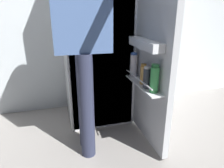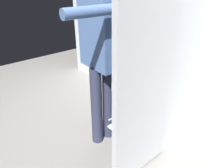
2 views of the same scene
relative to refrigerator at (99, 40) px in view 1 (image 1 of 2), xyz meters
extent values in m
plane|color=gray|center=(-0.03, -0.51, -0.89)|extent=(6.75, 6.75, 0.00)
cube|color=silver|center=(-0.03, 0.42, 0.32)|extent=(4.40, 0.10, 2.42)
cube|color=silver|center=(-0.03, 0.06, 0.00)|extent=(0.67, 0.62, 1.78)
cube|color=white|center=(-0.03, -0.25, 0.00)|extent=(0.63, 0.01, 1.74)
cube|color=white|center=(-0.03, -0.21, -0.05)|extent=(0.59, 0.09, 0.01)
cube|color=silver|center=(0.33, -0.59, 0.01)|extent=(0.05, 0.66, 1.74)
cube|color=white|center=(0.25, -0.59, -0.31)|extent=(0.11, 0.57, 0.01)
cylinder|color=silver|center=(0.20, -0.59, -0.25)|extent=(0.01, 0.55, 0.01)
cube|color=white|center=(0.25, -0.59, 0.04)|extent=(0.10, 0.48, 0.07)
cylinder|color=#333842|center=(0.24, -0.67, -0.23)|extent=(0.06, 0.06, 0.17)
cylinder|color=silver|center=(0.24, -0.67, -0.13)|extent=(0.05, 0.05, 0.02)
cylinder|color=green|center=(0.26, -0.78, -0.21)|extent=(0.07, 0.07, 0.20)
cylinder|color=#195B28|center=(0.26, -0.78, -0.10)|extent=(0.06, 0.06, 0.02)
cylinder|color=white|center=(0.26, -0.34, -0.20)|extent=(0.07, 0.07, 0.21)
cylinder|color=#335BB2|center=(0.26, -0.34, -0.09)|extent=(0.06, 0.06, 0.02)
cylinder|color=tan|center=(0.26, -0.57, -0.23)|extent=(0.06, 0.06, 0.16)
cylinder|color=#996623|center=(0.26, -0.57, -0.14)|extent=(0.05, 0.05, 0.02)
cylinder|color=gold|center=(-0.04, -0.21, 0.01)|extent=(0.07, 0.07, 0.10)
cylinder|color=#2D334C|center=(-0.25, -0.49, -0.44)|extent=(0.12, 0.12, 0.89)
cylinder|color=#2D334C|center=(-0.26, -0.64, -0.44)|extent=(0.12, 0.12, 0.89)
cube|color=#4C6BA3|center=(-0.25, -0.56, 0.32)|extent=(0.43, 0.24, 0.63)
cylinder|color=#4C6BA3|center=(-0.24, -0.35, 0.30)|extent=(0.08, 0.08, 0.59)
camera|label=1|loc=(-0.47, -2.14, 0.31)|focal=33.16mm
camera|label=2|loc=(1.29, -1.77, 0.79)|focal=34.24mm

